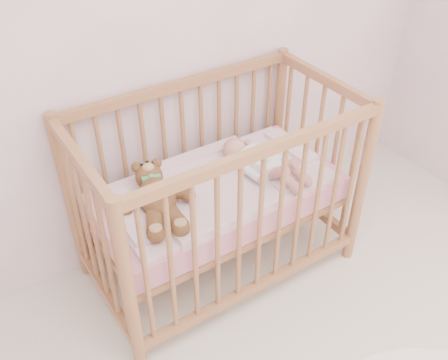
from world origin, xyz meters
TOP-DOWN VIEW (x-y plane):
  - wall_back at (0.00, 2.00)m, footprint 4.00×0.02m
  - crib at (0.29, 1.60)m, footprint 1.36×0.76m
  - mattress at (0.29, 1.60)m, footprint 1.22×0.62m
  - blanket at (0.29, 1.60)m, footprint 1.10×0.58m
  - baby at (0.53, 1.58)m, footprint 0.41×0.60m
  - teddy_bear at (-0.05, 1.58)m, footprint 0.49×0.61m

SIDE VIEW (x-z plane):
  - mattress at x=0.29m, z-range 0.42..0.55m
  - crib at x=0.29m, z-range 0.00..1.00m
  - blanket at x=0.29m, z-range 0.53..0.59m
  - baby at x=0.53m, z-range 0.57..0.70m
  - teddy_bear at x=-0.05m, z-range 0.57..0.72m
  - wall_back at x=0.00m, z-range 0.00..2.70m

